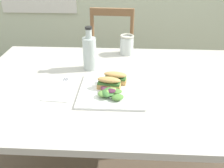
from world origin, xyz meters
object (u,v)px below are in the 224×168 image
Objects in this scene: sandwich_half_back at (115,77)px; fork_on_napkin at (62,86)px; sandwich_half_front at (109,83)px; dining_table at (113,103)px; chair_wooden_far at (110,62)px; plate_lunch at (112,91)px; mason_jar_iced_tea at (127,46)px; bottle_cold_brew at (90,55)px.

fork_on_napkin is at bearing -172.78° from sandwich_half_back.
fork_on_napkin is at bearing 174.48° from sandwich_half_front.
dining_table is at bearing 78.26° from sandwich_half_front.
dining_table is 7.35× the size of fork_on_napkin.
plate_lunch is (0.06, -0.97, 0.30)m from chair_wooden_far.
mason_jar_iced_tea reaches higher than dining_table.
fork_on_napkin is (-0.17, -0.93, 0.30)m from chair_wooden_far.
bottle_cold_brew is (-0.13, 0.24, 0.08)m from plate_lunch.
sandwich_half_front is at bearing -62.50° from bottle_cold_brew.
sandwich_half_front is 0.44m from mason_jar_iced_tea.
sandwich_half_back is 0.39m from mason_jar_iced_tea.
sandwich_half_front and sandwich_half_back have the same top height.
bottle_cold_brew is (-0.13, 0.15, 0.20)m from dining_table.
plate_lunch is 1.25× the size of bottle_cold_brew.
sandwich_half_back is at bearing 7.22° from fork_on_napkin.
sandwich_half_front is at bearing 125.18° from plate_lunch.
chair_wooden_far is 7.87× the size of sandwich_half_front.
chair_wooden_far is at bearing 79.73° from fork_on_napkin.
mason_jar_iced_tea is at bearing 79.74° from sandwich_half_front.
plate_lunch is 2.58× the size of sandwich_half_front.
sandwich_half_back is at bearing -97.78° from mason_jar_iced_tea.
dining_table is at bearing 121.31° from sandwich_half_back.
chair_wooden_far is at bearing 93.06° from sandwich_half_front.
bottle_cold_brew is at bearing 130.12° from sandwich_half_back.
sandwich_half_back is at bearing -85.08° from chair_wooden_far.
dining_table is 0.16m from sandwich_half_back.
plate_lunch is 0.04m from sandwich_half_front.
sandwich_half_back reaches higher than dining_table.
mason_jar_iced_tea is at bearing -75.81° from chair_wooden_far.
plate_lunch reaches higher than fork_on_napkin.
dining_table is 0.17m from sandwich_half_front.
bottle_cold_brew reaches higher than mason_jar_iced_tea.
sandwich_half_front is at bearing -86.94° from chair_wooden_far.
plate_lunch is at bearing -98.32° from mason_jar_iced_tea.
mason_jar_iced_tea is (0.05, 0.38, 0.01)m from sandwich_half_back.
mason_jar_iced_tea is (0.30, 0.42, 0.05)m from fork_on_napkin.
dining_table is 4.78× the size of plate_lunch.
fork_on_napkin is 0.81× the size of bottle_cold_brew.
bottle_cold_brew is (-0.11, 0.22, 0.04)m from sandwich_half_front.
chair_wooden_far is 7.42× the size of mason_jar_iced_tea.
chair_wooden_far is 3.04× the size of plate_lunch.
sandwich_half_front is at bearing -100.26° from mason_jar_iced_tea.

